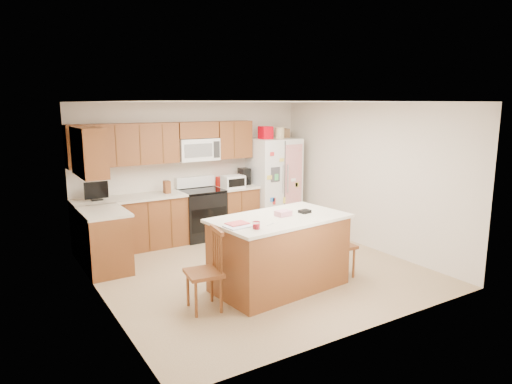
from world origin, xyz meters
TOP-DOWN VIEW (x-y plane):
  - ground at (0.00, 0.00)m, footprint 4.50×4.50m
  - room_shell at (0.00, 0.00)m, footprint 4.60×4.60m
  - cabinetry at (-0.98, 1.79)m, footprint 3.36×1.56m
  - stove at (0.00, 1.94)m, footprint 0.76×0.65m
  - refrigerator at (1.57, 1.87)m, footprint 0.90×0.79m
  - island at (-0.10, -0.74)m, footprint 1.91×1.23m
  - windsor_chair_left at (-1.23, -0.84)m, footprint 0.47×0.48m
  - windsor_chair_back at (-0.16, -0.10)m, footprint 0.50×0.49m
  - windsor_chair_right at (0.85, -0.84)m, footprint 0.43×0.45m

SIDE VIEW (x-z plane):
  - ground at x=0.00m, z-range 0.00..0.00m
  - windsor_chair_back at x=-0.16m, z-range -0.03..0.91m
  - windsor_chair_right at x=0.85m, z-range -0.03..0.96m
  - stove at x=0.00m, z-range -0.09..1.04m
  - windsor_chair_left at x=-1.23m, z-range -0.03..0.98m
  - island at x=-0.10m, z-range -0.04..1.04m
  - cabinetry at x=-0.98m, z-range -0.16..1.99m
  - refrigerator at x=1.57m, z-range -0.10..1.94m
  - room_shell at x=0.00m, z-range 0.18..2.70m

